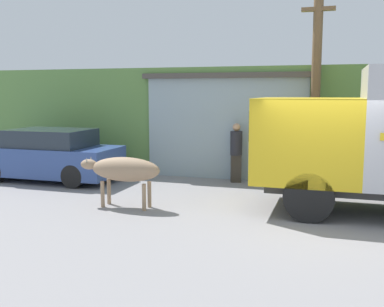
{
  "coord_description": "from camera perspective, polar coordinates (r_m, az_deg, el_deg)",
  "views": [
    {
      "loc": [
        0.12,
        -9.32,
        2.64
      ],
      "look_at": [
        -2.97,
        0.46,
        1.25
      ],
      "focal_mm": 42.0,
      "sensor_mm": 36.0,
      "label": 1
    }
  ],
  "objects": [
    {
      "name": "utility_pole",
      "position": [
        13.01,
        15.44,
        8.5
      ],
      "size": [
        0.9,
        0.26,
        5.55
      ],
      "color": "brown",
      "rests_on": "ground_plane"
    },
    {
      "name": "building_backdrop",
      "position": [
        14.82,
        5.21,
        3.8
      ],
      "size": [
        5.24,
        2.7,
        3.23
      ],
      "color": "#99ADB7",
      "rests_on": "ground_plane"
    },
    {
      "name": "ground_plane",
      "position": [
        9.69,
        16.3,
        -8.39
      ],
      "size": [
        60.0,
        60.0,
        0.0
      ],
      "primitive_type": "plane",
      "color": "gray"
    },
    {
      "name": "hillside_embankment",
      "position": [
        16.04,
        17.08,
        4.08
      ],
      "size": [
        32.0,
        5.37,
        3.42
      ],
      "color": "#608C47",
      "rests_on": "ground_plane"
    },
    {
      "name": "brown_cow",
      "position": [
        10.45,
        -8.65,
        -2.08
      ],
      "size": [
        2.0,
        0.56,
        1.17
      ],
      "rotation": [
        0.0,
        0.0,
        -0.23
      ],
      "color": "#9E7F60",
      "rests_on": "ground_plane"
    },
    {
      "name": "parked_suv",
      "position": [
        14.2,
        -17.74,
        -0.25
      ],
      "size": [
        4.3,
        1.81,
        1.55
      ],
      "rotation": [
        0.0,
        0.0,
        -0.05
      ],
      "color": "#334C8C",
      "rests_on": "ground_plane"
    },
    {
      "name": "pedestrian_on_hill",
      "position": [
        13.27,
        5.63,
        0.44
      ],
      "size": [
        0.45,
        0.45,
        1.75
      ],
      "rotation": [
        0.0,
        0.0,
        3.48
      ],
      "color": "#38332D",
      "rests_on": "ground_plane"
    }
  ]
}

